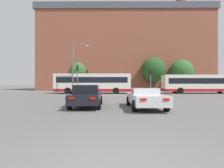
{
  "coord_description": "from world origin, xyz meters",
  "views": [
    {
      "loc": [
        -0.05,
        -3.21,
        1.55
      ],
      "look_at": [
        -0.24,
        26.69,
        1.56
      ],
      "focal_mm": 28.0,
      "sensor_mm": 36.0,
      "label": 1
    }
  ],
  "objects_px": {
    "car_roadster_right": "(145,98)",
    "traffic_light_near_left": "(77,75)",
    "bus_crossing_trailing": "(201,84)",
    "street_lamp_junction": "(76,64)",
    "car_saloon_left": "(87,96)",
    "bus_crossing_lead": "(93,83)",
    "traffic_light_far_left": "(87,77)",
    "traffic_light_near_right": "(151,77)",
    "pedestrian_waiting": "(81,87)"
  },
  "relations": [
    {
      "from": "traffic_light_far_left",
      "to": "traffic_light_near_right",
      "type": "bearing_deg",
      "value": -46.21
    },
    {
      "from": "bus_crossing_trailing",
      "to": "car_saloon_left",
      "type": "bearing_deg",
      "value": -43.8
    },
    {
      "from": "car_roadster_right",
      "to": "bus_crossing_trailing",
      "type": "bearing_deg",
      "value": 53.14
    },
    {
      "from": "bus_crossing_trailing",
      "to": "street_lamp_junction",
      "type": "distance_m",
      "value": 20.49
    },
    {
      "from": "street_lamp_junction",
      "to": "traffic_light_near_left",
      "type": "bearing_deg",
      "value": -21.46
    },
    {
      "from": "car_roadster_right",
      "to": "street_lamp_junction",
      "type": "relative_size",
      "value": 0.65
    },
    {
      "from": "car_saloon_left",
      "to": "street_lamp_junction",
      "type": "height_order",
      "value": "street_lamp_junction"
    },
    {
      "from": "street_lamp_junction",
      "to": "pedestrian_waiting",
      "type": "distance_m",
      "value": 12.37
    },
    {
      "from": "traffic_light_far_left",
      "to": "street_lamp_junction",
      "type": "xyz_separation_m",
      "value": [
        -0.08,
        -10.7,
        1.55
      ]
    },
    {
      "from": "traffic_light_near_right",
      "to": "street_lamp_junction",
      "type": "height_order",
      "value": "street_lamp_junction"
    },
    {
      "from": "traffic_light_near_right",
      "to": "pedestrian_waiting",
      "type": "relative_size",
      "value": 2.37
    },
    {
      "from": "street_lamp_junction",
      "to": "traffic_light_far_left",
      "type": "bearing_deg",
      "value": 89.57
    },
    {
      "from": "car_saloon_left",
      "to": "traffic_light_near_left",
      "type": "bearing_deg",
      "value": 102.48
    },
    {
      "from": "bus_crossing_lead",
      "to": "street_lamp_junction",
      "type": "xyz_separation_m",
      "value": [
        -2.15,
        -3.12,
        2.81
      ]
    },
    {
      "from": "car_saloon_left",
      "to": "traffic_light_far_left",
      "type": "height_order",
      "value": "traffic_light_far_left"
    },
    {
      "from": "bus_crossing_lead",
      "to": "traffic_light_far_left",
      "type": "bearing_deg",
      "value": -164.75
    },
    {
      "from": "car_saloon_left",
      "to": "traffic_light_far_left",
      "type": "bearing_deg",
      "value": 96.77
    },
    {
      "from": "car_roadster_right",
      "to": "bus_crossing_trailing",
      "type": "distance_m",
      "value": 21.58
    },
    {
      "from": "car_roadster_right",
      "to": "traffic_light_near_right",
      "type": "distance_m",
      "value": 14.2
    },
    {
      "from": "car_saloon_left",
      "to": "street_lamp_junction",
      "type": "relative_size",
      "value": 0.61
    },
    {
      "from": "bus_crossing_lead",
      "to": "traffic_light_near_left",
      "type": "bearing_deg",
      "value": -29.9
    },
    {
      "from": "bus_crossing_lead",
      "to": "bus_crossing_trailing",
      "type": "height_order",
      "value": "bus_crossing_lead"
    },
    {
      "from": "car_saloon_left",
      "to": "bus_crossing_trailing",
      "type": "distance_m",
      "value": 23.56
    },
    {
      "from": "car_saloon_left",
      "to": "car_roadster_right",
      "type": "relative_size",
      "value": 0.94
    },
    {
      "from": "bus_crossing_trailing",
      "to": "traffic_light_near_right",
      "type": "height_order",
      "value": "traffic_light_near_right"
    },
    {
      "from": "traffic_light_near_right",
      "to": "street_lamp_junction",
      "type": "bearing_deg",
      "value": 177.09
    },
    {
      "from": "car_roadster_right",
      "to": "pedestrian_waiting",
      "type": "xyz_separation_m",
      "value": [
        -8.9,
        25.99,
        0.24
      ]
    },
    {
      "from": "car_saloon_left",
      "to": "bus_crossing_lead",
      "type": "relative_size",
      "value": 0.37
    },
    {
      "from": "bus_crossing_trailing",
      "to": "traffic_light_far_left",
      "type": "relative_size",
      "value": 2.78
    },
    {
      "from": "traffic_light_far_left",
      "to": "bus_crossing_lead",
      "type": "bearing_deg",
      "value": -74.75
    },
    {
      "from": "car_saloon_left",
      "to": "bus_crossing_trailing",
      "type": "height_order",
      "value": "bus_crossing_trailing"
    },
    {
      "from": "bus_crossing_trailing",
      "to": "traffic_light_near_left",
      "type": "height_order",
      "value": "traffic_light_near_left"
    },
    {
      "from": "traffic_light_near_right",
      "to": "car_saloon_left",
      "type": "bearing_deg",
      "value": -118.73
    },
    {
      "from": "car_roadster_right",
      "to": "bus_crossing_lead",
      "type": "xyz_separation_m",
      "value": [
        -5.41,
        17.36,
        1.06
      ]
    },
    {
      "from": "traffic_light_near_left",
      "to": "street_lamp_junction",
      "type": "bearing_deg",
      "value": 158.54
    },
    {
      "from": "car_saloon_left",
      "to": "bus_crossing_lead",
      "type": "distance_m",
      "value": 16.85
    },
    {
      "from": "street_lamp_junction",
      "to": "pedestrian_waiting",
      "type": "height_order",
      "value": "street_lamp_junction"
    },
    {
      "from": "car_roadster_right",
      "to": "traffic_light_near_left",
      "type": "distance_m",
      "value": 16.04
    },
    {
      "from": "traffic_light_near_left",
      "to": "pedestrian_waiting",
      "type": "height_order",
      "value": "traffic_light_near_left"
    },
    {
      "from": "traffic_light_near_left",
      "to": "street_lamp_junction",
      "type": "relative_size",
      "value": 0.58
    },
    {
      "from": "car_roadster_right",
      "to": "traffic_light_near_right",
      "type": "bearing_deg",
      "value": 74.8
    },
    {
      "from": "car_roadster_right",
      "to": "traffic_light_near_right",
      "type": "relative_size",
      "value": 1.3
    },
    {
      "from": "car_saloon_left",
      "to": "pedestrian_waiting",
      "type": "relative_size",
      "value": 2.89
    },
    {
      "from": "bus_crossing_lead",
      "to": "bus_crossing_trailing",
      "type": "bearing_deg",
      "value": 90.8
    },
    {
      "from": "bus_crossing_lead",
      "to": "traffic_light_far_left",
      "type": "height_order",
      "value": "traffic_light_far_left"
    },
    {
      "from": "car_saloon_left",
      "to": "traffic_light_far_left",
      "type": "relative_size",
      "value": 1.01
    },
    {
      "from": "bus_crossing_lead",
      "to": "traffic_light_near_right",
      "type": "bearing_deg",
      "value": 67.18
    },
    {
      "from": "car_roadster_right",
      "to": "bus_crossing_trailing",
      "type": "relative_size",
      "value": 0.39
    },
    {
      "from": "car_roadster_right",
      "to": "pedestrian_waiting",
      "type": "relative_size",
      "value": 3.07
    },
    {
      "from": "traffic_light_far_left",
      "to": "pedestrian_waiting",
      "type": "bearing_deg",
      "value": 143.56
    }
  ]
}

